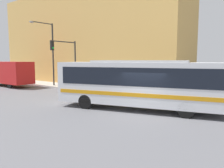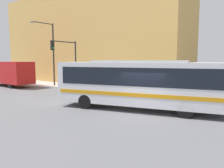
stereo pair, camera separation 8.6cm
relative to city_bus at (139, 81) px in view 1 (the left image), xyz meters
The scene contains 8 objects.
ground_plane 2.32m from the city_bus, 138.73° to the right, with size 120.00×120.00×0.00m, color slate.
sidewalk 19.79m from the city_bus, 75.39° to the left, with size 3.05×70.00×0.18m.
building_facade 17.78m from the city_bus, 56.58° to the left, with size 6.00×28.64×12.33m.
city_bus is the anchor object (origin of this frame).
delivery_truck 18.92m from the city_bus, 86.25° to the left, with size 2.32×7.64×3.00m.
fire_hydrant 5.73m from the city_bus, 43.55° to the left, with size 0.22×0.29×0.71m.
traffic_light_pole 11.04m from the city_bus, 73.78° to the left, with size 3.28×0.35×5.03m.
street_lamp 15.13m from the city_bus, 74.94° to the left, with size 3.08×0.28×7.29m.
Camera 1 is at (-11.21, -6.22, 3.27)m, focal length 35.00 mm.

